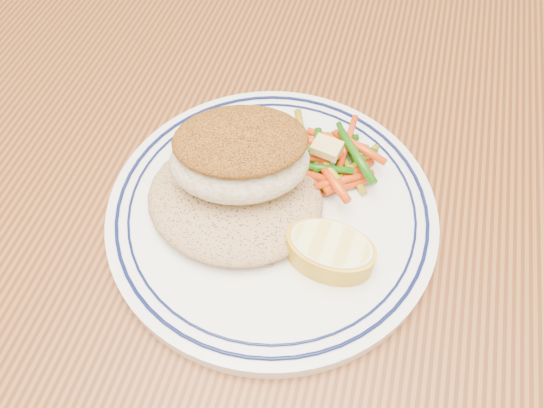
{
  "coord_description": "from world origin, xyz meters",
  "views": [
    {
      "loc": [
        0.06,
        -0.21,
        1.14
      ],
      "look_at": [
        -0.01,
        0.04,
        0.77
      ],
      "focal_mm": 35.0,
      "sensor_mm": 36.0,
      "label": 1
    }
  ],
  "objects": [
    {
      "name": "dining_table",
      "position": [
        0.0,
        0.0,
        0.65
      ],
      "size": [
        1.5,
        0.9,
        0.75
      ],
      "color": "#542810",
      "rests_on": "ground"
    },
    {
      "name": "plate",
      "position": [
        -0.01,
        0.04,
        0.76
      ],
      "size": [
        0.28,
        0.28,
        0.02
      ],
      "color": "white",
      "rests_on": "dining_table"
    },
    {
      "name": "rice_pilaf",
      "position": [
        -0.04,
        0.03,
        0.78
      ],
      "size": [
        0.15,
        0.13,
        0.03
      ],
      "primitive_type": "ellipsoid",
      "color": "#A57E52",
      "rests_on": "plate"
    },
    {
      "name": "fish_fillet",
      "position": [
        -0.04,
        0.04,
        0.82
      ],
      "size": [
        0.13,
        0.11,
        0.06
      ],
      "color": "#EDE3C4",
      "rests_on": "rice_pilaf"
    },
    {
      "name": "vegetable_pile",
      "position": [
        0.03,
        0.09,
        0.78
      ],
      "size": [
        0.1,
        0.1,
        0.03
      ],
      "color": "#1A5A0B",
      "rests_on": "plate"
    },
    {
      "name": "butter_pat",
      "position": [
        0.02,
        0.09,
        0.8
      ],
      "size": [
        0.03,
        0.02,
        0.01
      ],
      "primitive_type": "cube",
      "rotation": [
        0.0,
        0.0,
        -0.19
      ],
      "color": "#D5C368",
      "rests_on": "vegetable_pile"
    },
    {
      "name": "lemon_wedge",
      "position": [
        0.05,
        -0.0,
        0.78
      ],
      "size": [
        0.08,
        0.07,
        0.03
      ],
      "color": "gold",
      "rests_on": "plate"
    }
  ]
}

